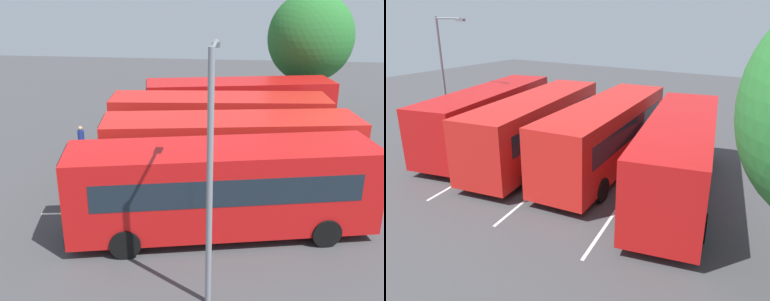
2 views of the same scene
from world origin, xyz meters
TOP-DOWN VIEW (x-y plane):
  - ground_plane at (0.00, 0.00)m, footprint 66.87×66.87m
  - bus_far_left at (-0.61, -5.59)m, footprint 10.65×4.61m
  - bus_center_left at (0.30, -1.80)m, footprint 10.56×3.49m
  - bus_center_right at (-0.42, 1.78)m, footprint 10.64×4.20m
  - bus_far_right at (-0.27, 5.24)m, footprint 10.66×4.76m
  - pedestrian at (7.10, -1.23)m, footprint 0.43×0.43m
  - street_lamp at (-0.14, 8.73)m, footprint 0.21×2.30m
  - lane_stripe_outer_left at (0.00, -3.66)m, footprint 13.25×2.21m
  - lane_stripe_inner_left at (0.00, 0.00)m, footprint 13.25×2.21m
  - lane_stripe_inner_right at (0.00, 3.66)m, footprint 13.25×2.21m

SIDE VIEW (x-z plane):
  - ground_plane at x=0.00m, z-range 0.00..0.00m
  - lane_stripe_outer_left at x=0.00m, z-range 0.00..0.01m
  - lane_stripe_inner_left at x=0.00m, z-range 0.00..0.01m
  - lane_stripe_inner_right at x=0.00m, z-range 0.00..0.01m
  - pedestrian at x=7.10m, z-range 0.15..1.80m
  - bus_far_left at x=-0.61m, z-range 0.16..3.38m
  - bus_center_left at x=0.30m, z-range 0.16..3.38m
  - bus_center_right at x=-0.42m, z-range 0.16..3.38m
  - bus_far_right at x=-0.27m, z-range 0.16..3.38m
  - street_lamp at x=-0.14m, z-range 0.55..7.49m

